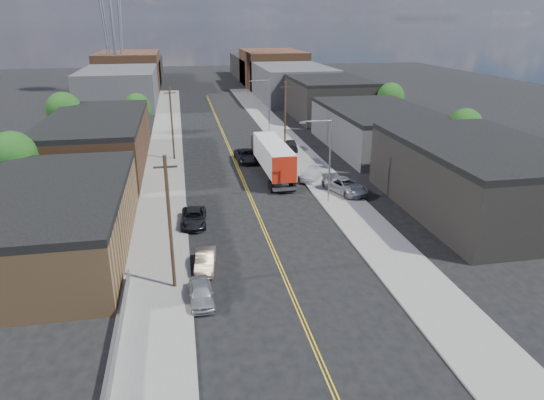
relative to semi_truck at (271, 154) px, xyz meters
name	(u,v)px	position (x,y,z in m)	size (l,w,h in m)	color
ground	(223,134)	(-3.90, 23.60, -2.46)	(260.00, 260.00, 0.00)	black
centerline	(233,157)	(-3.90, 8.60, -2.46)	(0.32, 120.00, 0.01)	gold
sidewalk_left	(165,160)	(-13.40, 8.60, -2.39)	(5.00, 140.00, 0.15)	slate
sidewalk_right	(298,153)	(5.60, 8.60, -2.39)	(5.00, 140.00, 0.15)	slate
warehouse_tan	(52,220)	(-21.90, -18.40, 0.34)	(12.00, 22.00, 5.60)	brown
warehouse_brown	(97,141)	(-21.90, 7.60, 0.84)	(12.00, 26.00, 6.60)	#533421
industrial_right_a	(478,177)	(18.09, -16.40, 1.09)	(14.00, 22.00, 7.10)	black
industrial_right_b	(378,128)	(18.10, 9.60, 0.59)	(14.00, 24.00, 6.10)	#38383B
industrial_right_c	(327,97)	(18.10, 35.60, 1.34)	(14.00, 22.00, 7.60)	black
skyline_left_a	(120,87)	(-23.90, 58.60, 1.54)	(16.00, 30.00, 8.00)	#38383B
skyline_right_a	(292,83)	(16.10, 58.60, 1.54)	(16.00, 30.00, 8.00)	#38383B
skyline_left_b	(129,71)	(-23.90, 83.60, 2.54)	(16.00, 26.00, 10.00)	#533421
skyline_right_b	(272,69)	(16.10, 83.60, 2.54)	(16.00, 26.00, 10.00)	#533421
skyline_left_c	(135,70)	(-23.90, 103.60, 1.04)	(16.00, 40.00, 7.00)	black
skyline_right_c	(261,68)	(16.10, 103.60, 1.04)	(16.00, 40.00, 7.00)	black
streetlight_near	(326,154)	(3.70, -11.40, 2.87)	(3.39, 0.25, 9.00)	gray
streetlight_far	(267,101)	(3.70, 23.60, 2.87)	(3.39, 0.25, 9.00)	gray
utility_pole_left_near	(170,223)	(-12.10, -26.40, 2.68)	(1.60, 0.26, 10.00)	black
utility_pole_left_far	(172,123)	(-12.10, 8.60, 2.68)	(1.60, 0.26, 10.00)	black
utility_pole_right	(285,115)	(4.30, 11.60, 2.68)	(1.60, 0.26, 10.00)	black
chainlink_fence	(118,340)	(-15.40, -32.90, -1.80)	(0.05, 16.00, 1.22)	slate
tree_left_near	(14,158)	(-27.84, -6.40, 2.72)	(4.85, 4.76, 7.91)	black
tree_left_mid	(65,112)	(-27.84, 18.60, 3.02)	(5.10, 5.04, 8.37)	black
tree_left_far	(138,108)	(-17.84, 25.60, 2.10)	(4.35, 4.20, 6.97)	black
tree_right_near	(465,128)	(26.16, -0.40, 2.41)	(4.60, 4.48, 7.44)	black
tree_right_far	(391,98)	(26.16, 23.60, 2.72)	(4.85, 4.76, 7.91)	black
semi_truck	(271,154)	(0.00, 0.00, 0.00)	(2.99, 16.50, 4.32)	#BCBCBC
car_left_a	(201,293)	(-10.30, -28.63, -1.76)	(1.65, 4.11, 1.40)	#B1B4B6
car_left_b	(205,261)	(-9.72, -23.89, -1.77)	(1.45, 4.16, 1.37)	#887059
car_left_c	(194,218)	(-10.30, -14.94, -1.75)	(2.35, 5.10, 1.42)	black
car_right_lot_a	(345,186)	(6.68, -9.37, -1.50)	(2.70, 5.86, 1.63)	#A1A4A6
car_right_lot_b	(312,174)	(4.30, -3.84, -1.65)	(1.85, 4.56, 1.32)	silver
car_right_lot_c	(291,146)	(4.90, 9.95, -1.56)	(1.77, 4.39, 1.50)	black
car_ahead_truck	(246,156)	(-2.38, 5.90, -1.66)	(2.66, 5.76, 1.60)	black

